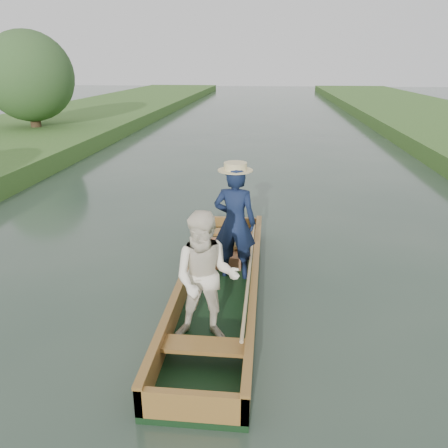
# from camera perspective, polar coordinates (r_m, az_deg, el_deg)

# --- Properties ---
(ground) EXTENTS (120.00, 120.00, 0.00)m
(ground) POSITION_cam_1_polar(r_m,az_deg,el_deg) (6.61, -0.53, -9.57)
(ground) COLOR #283D30
(ground) RESTS_ON ground
(trees_far) EXTENTS (22.32, 13.66, 4.59)m
(trees_far) POSITION_cam_1_polar(r_m,az_deg,el_deg) (13.56, 3.96, 17.37)
(trees_far) COLOR #47331E
(trees_far) RESTS_ON ground
(punt) EXTENTS (1.15, 5.00, 1.90)m
(punt) POSITION_cam_1_polar(r_m,az_deg,el_deg) (6.17, -0.57, -5.38)
(punt) COLOR black
(punt) RESTS_ON ground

